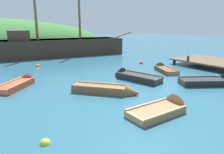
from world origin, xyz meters
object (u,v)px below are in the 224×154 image
rowboat_near_dock (132,77)px  rowboat_outer_left (108,91)px  rowboat_outer_right (21,84)px  buoy_yellow (45,144)px  rowboat_portside (163,70)px  rowboat_far (212,83)px  buoy_white (217,78)px  rowboat_center (166,110)px  buoy_red (141,64)px  sailing_ship (57,50)px  buoy_orange (38,66)px

rowboat_near_dock → rowboat_outer_left: bearing=104.3°
rowboat_outer_right → buoy_yellow: (-0.74, -7.34, -0.11)m
rowboat_portside → rowboat_far: size_ratio=0.91×
rowboat_outer_left → buoy_yellow: bearing=-95.5°
buoy_white → buoy_yellow: 12.86m
rowboat_center → rowboat_far: 5.89m
rowboat_near_dock → buoy_red: 6.23m
rowboat_near_dock → buoy_yellow: bearing=108.9°
buoy_red → buoy_white: size_ratio=1.06×
rowboat_outer_right → buoy_white: bearing=-71.5°
sailing_ship → buoy_white: bearing=-65.6°
buoy_white → rowboat_center: bearing=-165.5°
sailing_ship → rowboat_portside: 14.13m
rowboat_far → buoy_yellow: rowboat_far is taller
rowboat_near_dock → rowboat_outer_right: rowboat_near_dock is taller
rowboat_outer_right → buoy_yellow: size_ratio=8.84×
rowboat_portside → rowboat_center: bearing=156.8°
buoy_white → buoy_red: bearing=94.4°
rowboat_portside → buoy_yellow: bearing=139.4°
sailing_ship → buoy_yellow: bearing=-104.1°
rowboat_outer_right → rowboat_far: bearing=-78.5°
sailing_ship → buoy_white: 18.21m
sailing_ship → rowboat_outer_left: 16.06m
rowboat_center → buoy_orange: bearing=96.9°
rowboat_outer_left → buoy_red: 9.64m
rowboat_portside → buoy_red: (0.71, 3.48, -0.09)m
sailing_ship → rowboat_far: size_ratio=5.10×
rowboat_far → buoy_yellow: 10.94m
rowboat_outer_right → sailing_ship: bearing=14.4°
rowboat_near_dock → buoy_yellow: (-7.56, -4.74, -0.14)m
rowboat_portside → rowboat_center: rowboat_center is taller
rowboat_near_dock → rowboat_outer_right: (-6.82, 2.61, -0.03)m
sailing_ship → rowboat_portside: size_ratio=5.58×
rowboat_outer_right → buoy_yellow: 7.38m
rowboat_outer_right → buoy_orange: rowboat_outer_right is taller
sailing_ship → rowboat_outer_left: bearing=-93.3°
sailing_ship → buoy_orange: 6.99m
rowboat_center → rowboat_outer_right: (-4.41, 7.77, 0.03)m
rowboat_outer_right → rowboat_near_dock: bearing=-66.6°
sailing_ship → rowboat_center: (-2.24, -19.35, -0.68)m
rowboat_outer_right → buoy_orange: 6.46m
rowboat_far → rowboat_center: bearing=-136.9°
rowboat_outer_left → rowboat_far: size_ratio=0.95×
rowboat_portside → rowboat_far: 4.65m
rowboat_portside → rowboat_outer_right: bearing=104.0°
rowboat_center → buoy_yellow: rowboat_center is taller
rowboat_outer_left → rowboat_portside: bearing=67.5°
rowboat_near_dock → rowboat_portside: bearing=-93.3°
sailing_ship → rowboat_far: (3.52, -18.12, -0.64)m
rowboat_portside → rowboat_far: (-0.58, -4.62, 0.03)m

